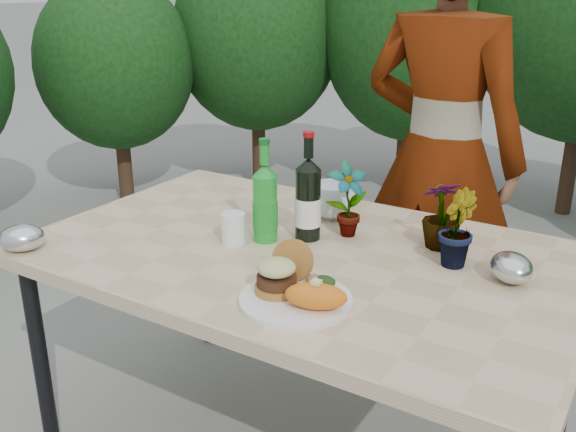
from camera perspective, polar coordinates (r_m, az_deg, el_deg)
The scene contains 17 objects.
patio_table at distance 1.91m, azimuth 1.27°, elevation -4.57°, with size 1.60×1.00×0.75m.
shrub_hedge at distance 3.17m, azimuth 23.95°, elevation 12.27°, with size 6.88×5.25×2.18m.
dinner_plate at distance 1.58m, azimuth 0.68°, elevation -7.49°, with size 0.28×0.28×0.01m, color white.
burger_stack at distance 1.60m, azimuth -0.65°, elevation -5.06°, with size 0.11×0.16×0.11m.
sweet_potato at distance 1.52m, azimuth 2.50°, elevation -7.13°, with size 0.15×0.08×0.06m, color orange.
grilled_veg at distance 1.64m, azimuth 2.89°, elevation -5.73°, with size 0.08×0.05×0.03m.
wine_bottle at distance 1.93m, azimuth 1.79°, elevation 1.40°, with size 0.08×0.08×0.33m.
sparkling_water at distance 1.92m, azimuth -2.04°, elevation 1.05°, with size 0.08×0.08×0.32m.
plastic_cup at distance 1.92m, azimuth -4.88°, elevation -1.12°, with size 0.07×0.07×0.10m, color white.
seedling_left at distance 1.96m, azimuth 5.34°, elevation 1.43°, with size 0.12×0.08×0.23m, color #1F511B.
seedling_mid at distance 1.81m, azimuth 14.68°, elevation -1.05°, with size 0.12×0.09×0.21m, color #235B1F.
seedling_right at distance 1.92m, azimuth 13.55°, elevation 0.15°, with size 0.12×0.12×0.21m, color #21541D.
blue_bowl at distance 2.13m, azimuth 4.02°, elevation 1.35°, with size 0.15×0.15×0.12m, color white.
foil_packet_left at distance 2.02m, azimuth -22.59°, elevation -1.80°, with size 0.13×0.11×0.08m, color silver.
foil_packet_right at distance 1.78m, azimuth 19.24°, elevation -4.34°, with size 0.13×0.11×0.08m, color silver.
person at distance 2.47m, azimuth 13.41°, elevation 5.06°, with size 0.64×0.42×1.74m, color #A56952.
terracotta_pot at distance 4.45m, azimuth -2.00°, elevation 1.56°, with size 0.17×0.17×0.14m.
Camera 1 is at (0.88, -1.50, 1.49)m, focal length 40.00 mm.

